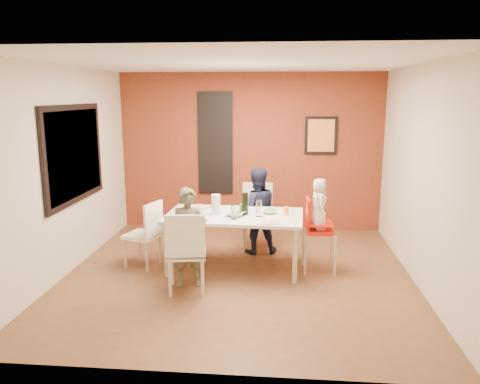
# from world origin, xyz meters

# --- Properties ---
(ground) EXTENTS (4.50, 4.50, 0.00)m
(ground) POSITION_xyz_m (0.00, 0.00, 0.00)
(ground) COLOR brown
(ground) RESTS_ON ground
(ceiling) EXTENTS (4.50, 4.50, 0.02)m
(ceiling) POSITION_xyz_m (0.00, 0.00, 2.70)
(ceiling) COLOR white
(ceiling) RESTS_ON wall_back
(wall_back) EXTENTS (4.50, 0.02, 2.70)m
(wall_back) POSITION_xyz_m (0.00, 2.25, 1.35)
(wall_back) COLOR beige
(wall_back) RESTS_ON ground
(wall_front) EXTENTS (4.50, 0.02, 2.70)m
(wall_front) POSITION_xyz_m (0.00, -2.25, 1.35)
(wall_front) COLOR beige
(wall_front) RESTS_ON ground
(wall_left) EXTENTS (0.02, 4.50, 2.70)m
(wall_left) POSITION_xyz_m (-2.25, 0.00, 1.35)
(wall_left) COLOR beige
(wall_left) RESTS_ON ground
(wall_right) EXTENTS (0.02, 4.50, 2.70)m
(wall_right) POSITION_xyz_m (2.25, 0.00, 1.35)
(wall_right) COLOR beige
(wall_right) RESTS_ON ground
(brick_accent_wall) EXTENTS (4.50, 0.02, 2.70)m
(brick_accent_wall) POSITION_xyz_m (0.00, 2.23, 1.35)
(brick_accent_wall) COLOR maroon
(brick_accent_wall) RESTS_ON ground
(picture_window_frame) EXTENTS (0.05, 1.70, 1.30)m
(picture_window_frame) POSITION_xyz_m (-2.22, 0.20, 1.55)
(picture_window_frame) COLOR black
(picture_window_frame) RESTS_ON wall_left
(picture_window_pane) EXTENTS (0.02, 1.55, 1.15)m
(picture_window_pane) POSITION_xyz_m (-2.21, 0.20, 1.55)
(picture_window_pane) COLOR black
(picture_window_pane) RESTS_ON wall_left
(glassblock_strip) EXTENTS (0.55, 0.03, 1.70)m
(glassblock_strip) POSITION_xyz_m (-0.60, 2.21, 1.50)
(glassblock_strip) COLOR silver
(glassblock_strip) RESTS_ON wall_back
(glassblock_surround) EXTENTS (0.60, 0.03, 1.76)m
(glassblock_surround) POSITION_xyz_m (-0.60, 2.21, 1.50)
(glassblock_surround) COLOR black
(glassblock_surround) RESTS_ON wall_back
(art_print_frame) EXTENTS (0.54, 0.03, 0.64)m
(art_print_frame) POSITION_xyz_m (1.20, 2.21, 1.65)
(art_print_frame) COLOR black
(art_print_frame) RESTS_ON wall_back
(art_print_canvas) EXTENTS (0.44, 0.01, 0.54)m
(art_print_canvas) POSITION_xyz_m (1.20, 2.19, 1.65)
(art_print_canvas) COLOR #FC9E38
(art_print_canvas) RESTS_ON wall_back
(dining_table) EXTENTS (1.86, 1.09, 0.75)m
(dining_table) POSITION_xyz_m (-0.07, 0.24, 0.69)
(dining_table) COLOR silver
(dining_table) RESTS_ON ground
(chair_near) EXTENTS (0.53, 0.53, 0.99)m
(chair_near) POSITION_xyz_m (-0.55, -0.64, 0.55)
(chair_near) COLOR silver
(chair_near) RESTS_ON ground
(chair_far) EXTENTS (0.47, 0.47, 0.99)m
(chair_far) POSITION_xyz_m (0.19, 1.17, 0.55)
(chair_far) COLOR silver
(chair_far) RESTS_ON ground
(chair_left) EXTENTS (0.52, 0.52, 0.91)m
(chair_left) POSITION_xyz_m (-1.27, 0.21, 0.51)
(chair_left) COLOR white
(chair_left) RESTS_ON ground
(high_chair) EXTENTS (0.43, 0.43, 0.99)m
(high_chair) POSITION_xyz_m (1.02, 0.24, 0.60)
(high_chair) COLOR red
(high_chair) RESTS_ON ground
(child_near) EXTENTS (0.50, 0.38, 1.23)m
(child_near) POSITION_xyz_m (-0.57, -0.39, 0.62)
(child_near) COLOR #51503A
(child_near) RESTS_ON ground
(child_far) EXTENTS (0.71, 0.60, 1.28)m
(child_far) POSITION_xyz_m (0.19, 0.92, 0.64)
(child_far) COLOR #161A32
(child_far) RESTS_ON ground
(toddler) EXTENTS (0.27, 0.36, 0.68)m
(toddler) POSITION_xyz_m (1.04, 0.25, 0.92)
(toddler) COLOR beige
(toddler) RESTS_ON high_chair
(plate_near_left) EXTENTS (0.25, 0.25, 0.01)m
(plate_near_left) POSITION_xyz_m (-0.47, -0.03, 0.76)
(plate_near_left) COLOR white
(plate_near_left) RESTS_ON dining_table
(plate_far_mid) EXTENTS (0.29, 0.29, 0.01)m
(plate_far_mid) POSITION_xyz_m (-0.03, 0.58, 0.76)
(plate_far_mid) COLOR white
(plate_far_mid) RESTS_ON dining_table
(plate_near_right) EXTENTS (0.24, 0.24, 0.01)m
(plate_near_right) POSITION_xyz_m (0.42, -0.11, 0.76)
(plate_near_right) COLOR silver
(plate_near_right) RESTS_ON dining_table
(plate_far_left) EXTENTS (0.31, 0.31, 0.01)m
(plate_far_left) POSITION_xyz_m (-0.59, 0.59, 0.76)
(plate_far_left) COLOR silver
(plate_far_left) RESTS_ON dining_table
(salad_bowl_a) EXTENTS (0.32, 0.32, 0.06)m
(salad_bowl_a) POSITION_xyz_m (-0.05, 0.16, 0.78)
(salad_bowl_a) COLOR white
(salad_bowl_a) RESTS_ON dining_table
(salad_bowl_b) EXTENTS (0.24, 0.24, 0.05)m
(salad_bowl_b) POSITION_xyz_m (0.40, 0.34, 0.78)
(salad_bowl_b) COLOR silver
(salad_bowl_b) RESTS_ON dining_table
(wine_bottle) EXTENTS (0.08, 0.08, 0.30)m
(wine_bottle) POSITION_xyz_m (0.07, 0.25, 0.90)
(wine_bottle) COLOR black
(wine_bottle) RESTS_ON dining_table
(wine_glass_a) EXTENTS (0.07, 0.07, 0.19)m
(wine_glass_a) POSITION_xyz_m (-0.05, -0.00, 0.85)
(wine_glass_a) COLOR white
(wine_glass_a) RESTS_ON dining_table
(wine_glass_b) EXTENTS (0.08, 0.08, 0.22)m
(wine_glass_b) POSITION_xyz_m (0.26, 0.17, 0.87)
(wine_glass_b) COLOR silver
(wine_glass_b) RESTS_ON dining_table
(paper_towel_roll) EXTENTS (0.12, 0.12, 0.27)m
(paper_towel_roll) POSITION_xyz_m (-0.32, 0.23, 0.89)
(paper_towel_roll) COLOR silver
(paper_towel_roll) RESTS_ON dining_table
(condiment_red) EXTENTS (0.04, 0.04, 0.15)m
(condiment_red) POSITION_xyz_m (0.08, 0.25, 0.83)
(condiment_red) COLOR red
(condiment_red) RESTS_ON dining_table
(condiment_green) EXTENTS (0.04, 0.04, 0.15)m
(condiment_green) POSITION_xyz_m (0.02, 0.22, 0.83)
(condiment_green) COLOR #387326
(condiment_green) RESTS_ON dining_table
(condiment_brown) EXTENTS (0.04, 0.04, 0.14)m
(condiment_brown) POSITION_xyz_m (0.02, 0.28, 0.83)
(condiment_brown) COLOR brown
(condiment_brown) RESTS_ON dining_table
(sippy_cup) EXTENTS (0.07, 0.07, 0.11)m
(sippy_cup) POSITION_xyz_m (0.62, 0.27, 0.81)
(sippy_cup) COLOR orange
(sippy_cup) RESTS_ON dining_table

